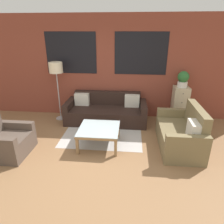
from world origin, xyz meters
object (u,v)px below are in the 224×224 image
potted_plant (183,79)px  coffee_table (99,131)px  armchair_corner (6,141)px  couch_dark (106,112)px  drawer_cabinet (180,104)px  settee_vintage (181,134)px  floor_lamp (56,71)px

potted_plant → coffee_table: bearing=-143.5°
potted_plant → armchair_corner: bearing=-152.6°
couch_dark → armchair_corner: (-1.83, -1.79, 0.00)m
drawer_cabinet → potted_plant: size_ratio=2.35×
drawer_cabinet → potted_plant: potted_plant is taller
settee_vintage → potted_plant: 1.66m
couch_dark → settee_vintage: size_ratio=1.49×
floor_lamp → drawer_cabinet: bearing=2.7°
couch_dark → armchair_corner: armchair_corner is taller
armchair_corner → coffee_table: bearing=15.4°
settee_vintage → coffee_table: settee_vintage is taller
settee_vintage → potted_plant: size_ratio=3.51×
settee_vintage → floor_lamp: floor_lamp is taller
settee_vintage → drawer_cabinet: bearing=80.4°
armchair_corner → potted_plant: bearing=27.4°
floor_lamp → drawer_cabinet: (3.35, 0.15, -0.89)m
couch_dark → coffee_table: 1.28m
couch_dark → drawer_cabinet: 2.03m
couch_dark → coffee_table: (0.00, -1.28, 0.08)m
couch_dark → settee_vintage: bearing=-33.6°
settee_vintage → drawer_cabinet: size_ratio=1.49×
floor_lamp → potted_plant: bearing=2.7°
coffee_table → floor_lamp: bearing=135.1°
floor_lamp → drawer_cabinet: size_ratio=1.63×
settee_vintage → armchair_corner: size_ratio=1.73×
couch_dark → settee_vintage: (1.78, -1.18, 0.03)m
armchair_corner → floor_lamp: floor_lamp is taller
floor_lamp → potted_plant: (3.35, 0.15, -0.18)m
couch_dark → potted_plant: (2.01, 0.21, 0.92)m
coffee_table → settee_vintage: bearing=3.3°
floor_lamp → drawer_cabinet: 3.47m
coffee_table → floor_lamp: floor_lamp is taller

